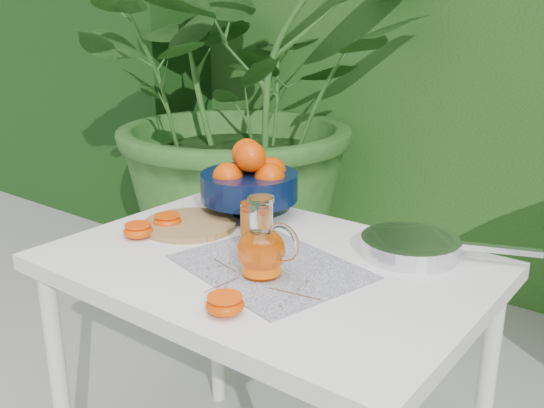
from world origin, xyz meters
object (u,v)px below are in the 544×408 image
Objects in this scene: cutting_board at (189,225)px; juice_pitcher at (262,248)px; white_table at (267,290)px; saute_pan at (412,245)px; fruit_bowl at (251,180)px.

juice_pitcher is (0.35, -0.12, 0.06)m from cutting_board.
white_table is 0.36m from saute_pan.
cutting_board is 0.59× the size of saute_pan.
juice_pitcher is (0.29, -0.32, -0.03)m from fruit_bowl.
white_table is at bearing 121.88° from juice_pitcher.
fruit_bowl is at bearing 179.46° from saute_pan.
saute_pan reaches higher than cutting_board.
juice_pitcher reaches higher than saute_pan.
saute_pan reaches higher than white_table.
juice_pitcher reaches higher than cutting_board.
saute_pan is at bearing 56.26° from juice_pitcher.
saute_pan is at bearing 41.30° from white_table.
juice_pitcher is 0.38m from saute_pan.
fruit_bowl is (-0.24, 0.23, 0.18)m from white_table.
fruit_bowl is at bearing 73.14° from cutting_board.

